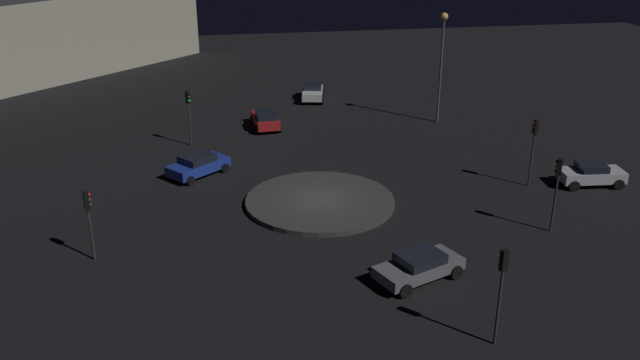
% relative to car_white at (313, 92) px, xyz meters
% --- Properties ---
extents(ground_plane, '(115.05, 115.05, 0.00)m').
position_rel_car_white_xyz_m(ground_plane, '(3.34, 22.63, -0.76)').
color(ground_plane, black).
extents(roundabout_island, '(8.91, 8.91, 0.30)m').
position_rel_car_white_xyz_m(roundabout_island, '(3.34, 22.63, -0.61)').
color(roundabout_island, '#383838').
rests_on(roundabout_island, ground_plane).
extents(car_white, '(2.65, 4.16, 1.43)m').
position_rel_car_white_xyz_m(car_white, '(0.00, 0.00, 0.00)').
color(car_white, white).
rests_on(car_white, ground_plane).
extents(car_blue, '(4.31, 4.03, 1.43)m').
position_rel_car_white_xyz_m(car_blue, '(10.45, 16.79, -0.01)').
color(car_blue, '#1E38A5').
rests_on(car_blue, ground_plane).
extents(car_grey, '(4.68, 3.35, 1.39)m').
position_rel_car_white_xyz_m(car_grey, '(0.24, 32.00, -0.02)').
color(car_grey, slate).
rests_on(car_grey, ground_plane).
extents(car_red, '(2.21, 4.08, 1.52)m').
position_rel_car_white_xyz_m(car_red, '(5.08, 7.60, 0.02)').
color(car_red, red).
rests_on(car_red, ground_plane).
extents(car_silver, '(4.13, 2.27, 1.45)m').
position_rel_car_white_xyz_m(car_silver, '(-14.08, 22.83, 0.00)').
color(car_silver, silver).
rests_on(car_silver, ground_plane).
extents(traffic_light_northwest, '(0.40, 0.37, 4.24)m').
position_rel_car_white_xyz_m(traffic_light_northwest, '(-8.41, 28.40, 2.26)').
color(traffic_light_northwest, '#2D2D2D').
rests_on(traffic_light_northwest, ground_plane).
extents(traffic_light_east, '(0.39, 0.36, 3.70)m').
position_rel_car_white_xyz_m(traffic_light_east, '(15.67, 27.32, 1.89)').
color(traffic_light_east, '#2D2D2D').
rests_on(traffic_light_east, ground_plane).
extents(traffic_light_west, '(0.36, 0.31, 4.37)m').
position_rel_car_white_xyz_m(traffic_light_west, '(-10.14, 22.25, 2.35)').
color(traffic_light_west, '#2D2D2D').
rests_on(traffic_light_west, ground_plane).
extents(traffic_light_north, '(0.35, 0.39, 4.33)m').
position_rel_car_white_xyz_m(traffic_light_north, '(-1.22, 37.38, 2.32)').
color(traffic_light_north, '#2D2D2D').
rests_on(traffic_light_north, ground_plane).
extents(traffic_light_southeast, '(0.37, 0.40, 4.17)m').
position_rel_car_white_xyz_m(traffic_light_southeast, '(10.91, 10.75, 2.21)').
color(traffic_light_southeast, '#2D2D2D').
rests_on(traffic_light_southeast, ground_plane).
extents(streetlamp_southwest, '(0.59, 0.59, 8.83)m').
position_rel_car_white_xyz_m(streetlamp_southwest, '(-8.99, 8.33, 5.32)').
color(streetlamp_southwest, '#4C4C51').
rests_on(streetlamp_southwest, ground_plane).
extents(store_building, '(38.95, 38.79, 8.88)m').
position_rel_car_white_xyz_m(store_building, '(29.52, -15.16, 3.68)').
color(store_building, '#B7B299').
rests_on(store_building, ground_plane).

